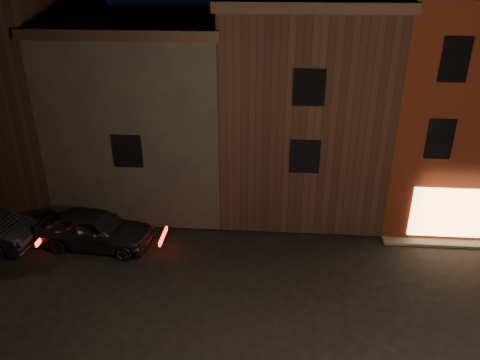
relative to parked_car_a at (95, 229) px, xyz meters
The scene contains 7 objects.
ground 8.10m from the parked_car_a, 29.80° to the right, with size 120.00×120.00×0.00m, color black.
sidewalk_far_left 20.63m from the parked_car_a, 129.12° to the left, with size 30.00×30.00×0.12m, color #2D2B28.
corner_building 16.61m from the parked_car_a, 20.04° to the left, with size 6.50×8.50×10.50m.
row_building_a 11.42m from the parked_car_a, 37.41° to the left, with size 7.30×10.30×9.40m.
row_building_b 7.49m from the parked_car_a, 79.17° to the left, with size 7.80×10.30×8.40m.
row_building_c 9.82m from the parked_car_a, 132.77° to the left, with size 7.30×10.30×9.90m.
parked_car_a is the anchor object (origin of this frame).
Camera 1 is at (0.30, -12.01, 10.85)m, focal length 35.00 mm.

